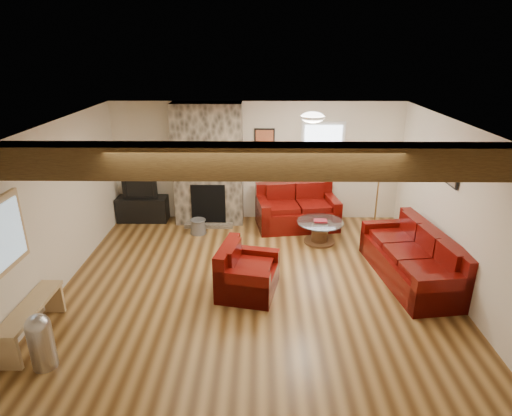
{
  "coord_description": "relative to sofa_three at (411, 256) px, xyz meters",
  "views": [
    {
      "loc": [
        0.08,
        -5.99,
        3.55
      ],
      "look_at": [
        0.0,
        0.4,
        1.11
      ],
      "focal_mm": 30.0,
      "sensor_mm": 36.0,
      "label": 1
    }
  ],
  "objects": [
    {
      "name": "pedal_bin",
      "position": [
        -4.93,
        -2.08,
        -0.06
      ],
      "size": [
        0.35,
        0.35,
        0.71
      ],
      "primitive_type": null,
      "rotation": [
        0.0,
        0.0,
        0.3
      ],
      "color": "#ABACB0",
      "rests_on": "floor"
    },
    {
      "name": "back_window",
      "position": [
        -1.13,
        2.59,
        1.14
      ],
      "size": [
        0.9,
        0.08,
        1.1
      ],
      "primitive_type": null,
      "color": "white",
      "rests_on": "room"
    },
    {
      "name": "artwork_back",
      "position": [
        -2.33,
        2.59,
        1.29
      ],
      "size": [
        0.42,
        0.06,
        0.52
      ],
      "primitive_type": null,
      "color": "black",
      "rests_on": "room"
    },
    {
      "name": "loveseat",
      "position": [
        -1.65,
        2.11,
        0.02
      ],
      "size": [
        1.74,
        1.16,
        0.86
      ],
      "primitive_type": null,
      "rotation": [
        0.0,
        0.0,
        0.15
      ],
      "color": "#460805",
      "rests_on": "floor"
    },
    {
      "name": "coal_bucket",
      "position": [
        -3.65,
        1.74,
        -0.26
      ],
      "size": [
        0.32,
        0.32,
        0.31
      ],
      "primitive_type": null,
      "color": "slate",
      "rests_on": "floor"
    },
    {
      "name": "coffee_table",
      "position": [
        -1.27,
        1.35,
        -0.2
      ],
      "size": [
        0.88,
        0.88,
        0.46
      ],
      "color": "#4C2D18",
      "rests_on": "floor"
    },
    {
      "name": "television",
      "position": [
        -4.93,
        2.41,
        0.33
      ],
      "size": [
        0.73,
        0.1,
        0.42
      ],
      "primitive_type": "imported",
      "color": "black",
      "rests_on": "tv_cabinet"
    },
    {
      "name": "pine_bench",
      "position": [
        -5.31,
        -1.56,
        -0.17
      ],
      "size": [
        0.3,
        1.27,
        0.47
      ],
      "primitive_type": null,
      "color": "tan",
      "rests_on": "floor"
    },
    {
      "name": "artwork_right",
      "position": [
        0.48,
        0.18,
        1.34
      ],
      "size": [
        0.06,
        0.55,
        0.42
      ],
      "primitive_type": null,
      "color": "black",
      "rests_on": "room"
    },
    {
      "name": "ceiling_dome",
      "position": [
        -1.58,
        0.78,
        2.03
      ],
      "size": [
        0.4,
        0.4,
        0.18
      ],
      "primitive_type": null,
      "color": "white",
      "rests_on": "room"
    },
    {
      "name": "room",
      "position": [
        -2.48,
        -0.12,
        0.84
      ],
      "size": [
        8.0,
        8.0,
        8.0
      ],
      "color": "#553416",
      "rests_on": "ground"
    },
    {
      "name": "oak_beam",
      "position": [
        -2.48,
        -1.37,
        1.9
      ],
      "size": [
        6.0,
        0.36,
        0.38
      ],
      "primitive_type": "cube",
      "color": "#372410",
      "rests_on": "room"
    },
    {
      "name": "tv_cabinet",
      "position": [
        -4.93,
        2.41,
        -0.15
      ],
      "size": [
        1.05,
        0.42,
        0.53
      ],
      "primitive_type": "cube",
      "color": "black",
      "rests_on": "floor"
    },
    {
      "name": "floor_lamp",
      "position": [
        -0.07,
        2.01,
        1.02
      ],
      "size": [
        0.43,
        0.43,
        1.68
      ],
      "color": "tan",
      "rests_on": "floor"
    },
    {
      "name": "chimney_breast",
      "position": [
        -3.48,
        2.37,
        0.81
      ],
      "size": [
        1.4,
        0.67,
        2.5
      ],
      "color": "#342F28",
      "rests_on": "floor"
    },
    {
      "name": "armchair_red",
      "position": [
        -2.59,
        -0.42,
        -0.03
      ],
      "size": [
        0.99,
        1.08,
        0.75
      ],
      "primitive_type": null,
      "rotation": [
        0.0,
        0.0,
        1.37
      ],
      "color": "#460805",
      "rests_on": "floor"
    },
    {
      "name": "hatch_window",
      "position": [
        -5.44,
        -1.62,
        1.04
      ],
      "size": [
        0.08,
        1.0,
        0.9
      ],
      "primitive_type": null,
      "color": "tan",
      "rests_on": "room"
    },
    {
      "name": "sofa_three",
      "position": [
        0.0,
        0.0,
        0.0
      ],
      "size": [
        1.17,
        2.23,
        0.82
      ],
      "primitive_type": null,
      "rotation": [
        0.0,
        0.0,
        -1.44
      ],
      "color": "#460805",
      "rests_on": "floor"
    }
  ]
}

